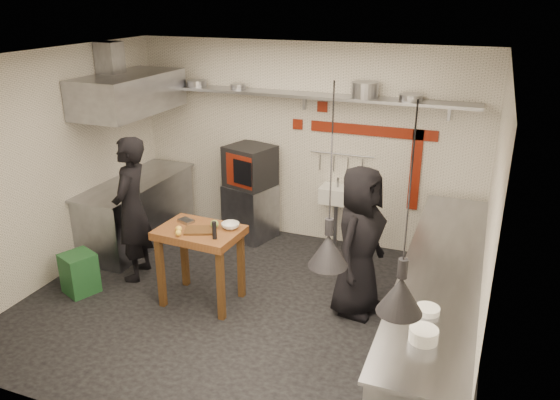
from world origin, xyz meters
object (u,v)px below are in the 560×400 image
(combi_oven, at_px, (250,166))
(chef_left, at_px, (132,209))
(prep_table, at_px, (201,266))
(green_bin, at_px, (80,273))
(oven_stand, at_px, (250,211))
(chef_right, at_px, (359,242))

(combi_oven, relative_size, chef_left, 0.33)
(prep_table, bearing_deg, combi_oven, 99.48)
(chef_left, bearing_deg, combi_oven, 138.25)
(combi_oven, bearing_deg, green_bin, -102.27)
(oven_stand, distance_m, green_bin, 2.55)
(chef_left, bearing_deg, chef_right, 80.60)
(oven_stand, distance_m, combi_oven, 0.69)
(combi_oven, bearing_deg, chef_right, -18.72)
(oven_stand, xyz_separation_m, chef_right, (1.93, -1.40, 0.46))
(prep_table, bearing_deg, oven_stand, 99.69)
(prep_table, relative_size, chef_left, 0.51)
(prep_table, height_order, chef_left, chef_left)
(combi_oven, distance_m, prep_table, 1.98)
(oven_stand, bearing_deg, chef_left, -100.43)
(oven_stand, distance_m, chef_right, 2.43)
(combi_oven, height_order, green_bin, combi_oven)
(oven_stand, relative_size, chef_left, 0.44)
(combi_oven, relative_size, chef_right, 0.35)
(oven_stand, bearing_deg, prep_table, -65.92)
(chef_left, bearing_deg, green_bin, -48.08)
(prep_table, bearing_deg, chef_left, 170.35)
(chef_left, bearing_deg, oven_stand, 138.31)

